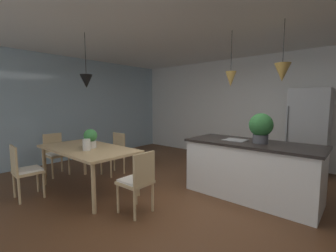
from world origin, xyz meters
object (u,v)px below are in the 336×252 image
Objects in this scene: refrigerator at (308,132)px; potted_plant_on_island at (261,127)px; chair_window_end at (56,153)px; potted_plant_on_table at (91,138)px; chair_kitchen_end at (138,180)px; vase_on_dining_table at (87,145)px; chair_far_left at (114,152)px; chair_near_left at (24,170)px; kitchen_island at (251,169)px; dining_table at (87,151)px.

refrigerator is 3.90× the size of potted_plant_on_island.
potted_plant_on_table reaches higher than chair_window_end.
chair_window_end is 1.00× the size of chair_kitchen_end.
vase_on_dining_table is (-2.17, -1.71, -0.31)m from potted_plant_on_island.
potted_plant_on_table is at bearing -59.69° from chair_far_left.
chair_kitchen_end is (1.71, 0.85, 0.00)m from chair_near_left.
kitchen_island reaches higher than chair_kitchen_end.
chair_kitchen_end is (1.29, 0.00, -0.21)m from dining_table.
potted_plant_on_table is at bearing -126.85° from refrigerator.
dining_table is 5.67× the size of potted_plant_on_table.
dining_table is at bearing 0.00° from chair_window_end.
chair_window_end is 1.55m from vase_on_dining_table.
dining_table is 2.90m from potted_plant_on_island.
potted_plant_on_island reaches higher than potted_plant_on_table.
potted_plant_on_island is at bearing 23.20° from chair_window_end.
chair_near_left is 3.61m from kitchen_island.
chair_far_left is at bearing 153.52° from chair_kitchen_end.
chair_window_end is at bearing -138.40° from refrigerator.
potted_plant_on_island reaches higher than chair_far_left.
potted_plant_on_island is (-0.32, -1.98, 0.25)m from refrigerator.
kitchen_island is at bearing 23.95° from chair_window_end.
chair_near_left is at bearing -125.36° from refrigerator.
chair_kitchen_end is 1.31m from potted_plant_on_table.
chair_near_left is at bearing -137.75° from kitchen_island.
dining_table is at bearing -156.87° from potted_plant_on_table.
chair_kitchen_end is at bearing -111.71° from refrigerator.
chair_window_end is 1.22m from chair_near_left.
refrigerator is (3.13, 4.40, 0.43)m from chair_near_left.
potted_plant_on_island is (2.80, 2.43, 0.68)m from chair_near_left.
dining_table is 0.25m from potted_plant_on_table.
chair_far_left is (-0.42, 0.85, -0.21)m from dining_table.
vase_on_dining_table is (1.50, -0.13, 0.37)m from chair_window_end.
potted_plant_on_island is at bearing 0.00° from kitchen_island.
chair_window_end is 1.22m from chair_far_left.
refrigerator is 5.58× the size of potted_plant_on_table.
chair_near_left and chair_kitchen_end have the same top height.
chair_far_left is at bearing 116.02° from dining_table.
dining_table is 2.12× the size of chair_near_left.
kitchen_island is (2.67, 2.43, -0.01)m from chair_near_left.
chair_near_left is (-0.00, -1.71, 0.00)m from chair_far_left.
dining_table is at bearing -63.98° from chair_far_left.
chair_near_left is 4.64× the size of vase_on_dining_table.
chair_window_end is at bearing 175.05° from vase_on_dining_table.
chair_far_left is 4.64× the size of vase_on_dining_table.
refrigerator is (4.00, 3.55, 0.43)m from chair_window_end.
chair_far_left is 1.91m from chair_kitchen_end.
dining_table is 0.97m from chair_near_left.
chair_far_left is 1.71m from chair_near_left.
refrigerator is 4.45m from vase_on_dining_table.
refrigerator is (1.41, 3.55, 0.43)m from chair_kitchen_end.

